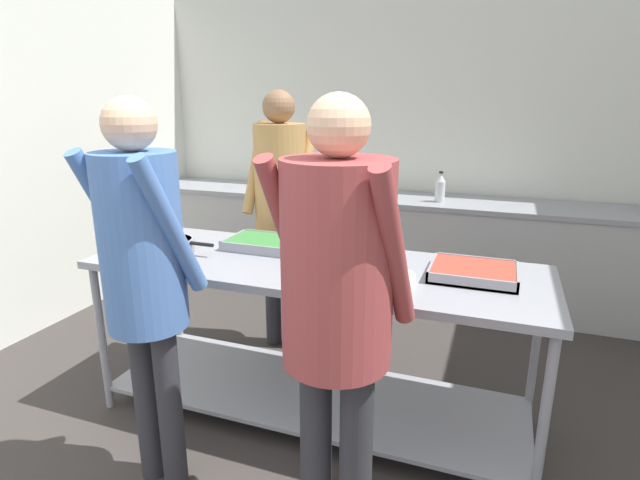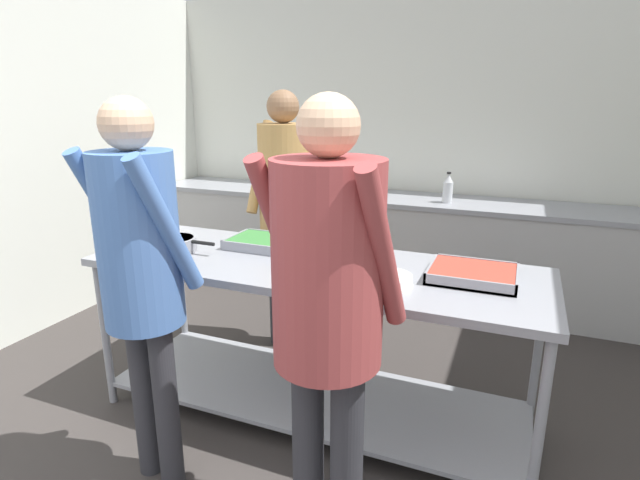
# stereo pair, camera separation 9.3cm
# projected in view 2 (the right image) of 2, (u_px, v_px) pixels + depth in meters

# --- Properties ---
(wall_rear) EXTENTS (4.59, 0.06, 2.65)m
(wall_rear) POSITION_uv_depth(u_px,v_px,m) (401.00, 142.00, 4.56)
(wall_rear) COLOR silver
(wall_rear) RESTS_ON ground_plane
(wall_left) EXTENTS (0.06, 4.23, 2.65)m
(wall_left) POSITION_uv_depth(u_px,v_px,m) (21.00, 155.00, 3.56)
(wall_left) COLOR silver
(wall_left) RESTS_ON ground_plane
(back_counter) EXTENTS (4.43, 0.65, 0.89)m
(back_counter) POSITION_uv_depth(u_px,v_px,m) (386.00, 245.00, 4.47)
(back_counter) COLOR #A8A8A8
(back_counter) RESTS_ON ground_plane
(serving_counter) EXTENTS (2.36, 0.79, 0.89)m
(serving_counter) POSITION_uv_depth(u_px,v_px,m) (313.00, 314.00, 2.67)
(serving_counter) COLOR gray
(serving_counter) RESTS_ON ground_plane
(sauce_pan) EXTENTS (0.39, 0.25, 0.08)m
(sauce_pan) POSITION_uv_depth(u_px,v_px,m) (175.00, 244.00, 2.78)
(sauce_pan) COLOR gray
(sauce_pan) RESTS_ON serving_counter
(serving_tray_roast) EXTENTS (0.46, 0.31, 0.05)m
(serving_tray_roast) POSITION_uv_depth(u_px,v_px,m) (269.00, 243.00, 2.86)
(serving_tray_roast) COLOR gray
(serving_tray_roast) RESTS_ON serving_counter
(serving_tray_vegetables) EXTENTS (0.37, 0.33, 0.05)m
(serving_tray_vegetables) POSITION_uv_depth(u_px,v_px,m) (335.00, 259.00, 2.58)
(serving_tray_vegetables) COLOR gray
(serving_tray_vegetables) RESTS_ON serving_counter
(plate_stack) EXTENTS (0.23, 0.23, 0.05)m
(plate_stack) POSITION_uv_depth(u_px,v_px,m) (388.00, 280.00, 2.29)
(plate_stack) COLOR white
(plate_stack) RESTS_ON serving_counter
(serving_tray_greens) EXTENTS (0.40, 0.34, 0.05)m
(serving_tray_greens) POSITION_uv_depth(u_px,v_px,m) (473.00, 274.00, 2.36)
(serving_tray_greens) COLOR gray
(serving_tray_greens) RESTS_ON serving_counter
(guest_serving_left) EXTENTS (0.54, 0.41, 1.74)m
(guest_serving_left) POSITION_uv_depth(u_px,v_px,m) (328.00, 290.00, 1.75)
(guest_serving_left) COLOR #2D2D33
(guest_serving_left) RESTS_ON ground_plane
(guest_serving_right) EXTENTS (0.47, 0.39, 1.73)m
(guest_serving_right) POSITION_uv_depth(u_px,v_px,m) (140.00, 259.00, 2.07)
(guest_serving_right) COLOR #2D2D33
(guest_serving_right) RESTS_ON ground_plane
(cook_behind_counter) EXTENTS (0.43, 0.34, 1.77)m
(cook_behind_counter) POSITION_uv_depth(u_px,v_px,m) (285.00, 194.00, 3.32)
(cook_behind_counter) COLOR #2D2D33
(cook_behind_counter) RESTS_ON ground_plane
(water_bottle) EXTENTS (0.08, 0.08, 0.25)m
(water_bottle) POSITION_uv_depth(u_px,v_px,m) (448.00, 189.00, 4.05)
(water_bottle) COLOR silver
(water_bottle) RESTS_ON back_counter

